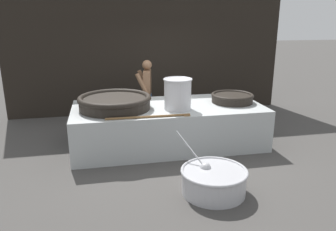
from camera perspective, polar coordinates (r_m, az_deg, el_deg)
The scene contains 9 objects.
ground_plane at distance 6.82m, azimuth 0.00°, elevation -4.99°, with size 60.00×60.00×0.00m, color #474442.
back_wall at distance 8.96m, azimuth -3.52°, elevation 12.43°, with size 7.40×0.24×3.73m, color black.
hearth_platform at distance 6.68m, azimuth 0.00°, elevation -1.70°, with size 3.77×1.70×0.82m.
giant_wok_near at distance 6.38m, azimuth -9.25°, elevation 2.38°, with size 1.41×1.41×0.26m.
giant_wok_far at distance 6.93m, azimuth 11.12°, elevation 3.07°, with size 0.88×0.88×0.19m.
stock_pot at distance 6.25m, azimuth 1.70°, elevation 3.88°, with size 0.55×0.55×0.60m.
stirring_paddle at distance 5.77m, azimuth -2.83°, elevation -0.20°, with size 1.51×0.10×0.04m.
cook at distance 7.69m, azimuth -3.67°, elevation 4.19°, with size 0.44×0.63×1.60m.
prep_bowl_vegetables at distance 4.99m, azimuth 7.96°, elevation -11.02°, with size 0.99×1.18×0.79m.
Camera 1 is at (-1.30, -6.21, 2.50)m, focal length 35.00 mm.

